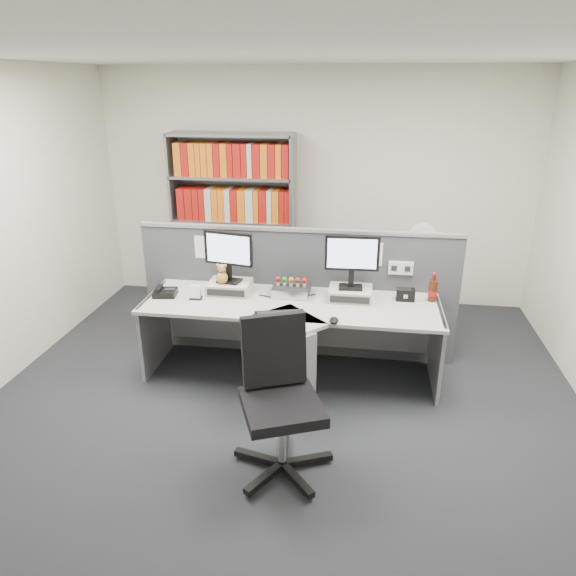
% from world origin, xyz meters
% --- Properties ---
extents(ground, '(5.50, 5.50, 0.00)m').
position_xyz_m(ground, '(0.00, 0.00, 0.00)').
color(ground, '#2B2D33').
rests_on(ground, ground).
extents(room_shell, '(5.04, 5.54, 2.72)m').
position_xyz_m(room_shell, '(0.00, 0.00, 1.79)').
color(room_shell, silver).
rests_on(room_shell, ground).
extents(partition, '(3.00, 0.08, 1.27)m').
position_xyz_m(partition, '(0.00, 1.25, 0.65)').
color(partition, '#44464D').
rests_on(partition, ground).
extents(desk, '(2.60, 1.20, 0.72)m').
position_xyz_m(desk, '(0.00, 0.60, 0.46)').
color(desk, '#B2B3AC').
rests_on(desk, ground).
extents(monitor_riser_left, '(0.38, 0.31, 0.10)m').
position_xyz_m(monitor_riser_left, '(-0.59, 0.98, 0.77)').
color(monitor_riser_left, '#BFB49E').
rests_on(monitor_riser_left, desk).
extents(monitor_riser_right, '(0.38, 0.31, 0.10)m').
position_xyz_m(monitor_riser_right, '(0.51, 0.98, 0.77)').
color(monitor_riser_right, '#BFB49E').
rests_on(monitor_riser_right, desk).
extents(monitor_left, '(0.46, 0.18, 0.47)m').
position_xyz_m(monitor_left, '(-0.59, 0.98, 1.10)').
color(monitor_left, black).
rests_on(monitor_left, monitor_riser_left).
extents(monitor_right, '(0.47, 0.16, 0.48)m').
position_xyz_m(monitor_right, '(0.51, 0.98, 1.11)').
color(monitor_right, black).
rests_on(monitor_right, monitor_riser_right).
extents(desktop_pc, '(0.33, 0.29, 0.09)m').
position_xyz_m(desktop_pc, '(-0.02, 1.01, 0.76)').
color(desktop_pc, black).
rests_on(desktop_pc, desk).
extents(figurines, '(0.29, 0.05, 0.09)m').
position_xyz_m(figurines, '(-0.02, 0.99, 0.86)').
color(figurines, '#BFB49E').
rests_on(figurines, desktop_pc).
extents(keyboard, '(0.44, 0.26, 0.03)m').
position_xyz_m(keyboard, '(-0.05, 0.51, 0.73)').
color(keyboard, black).
rests_on(keyboard, desk).
extents(mouse, '(0.07, 0.12, 0.04)m').
position_xyz_m(mouse, '(0.40, 0.45, 0.74)').
color(mouse, black).
rests_on(mouse, desk).
extents(desk_phone, '(0.22, 0.20, 0.09)m').
position_xyz_m(desk_phone, '(-1.15, 0.81, 0.75)').
color(desk_phone, black).
rests_on(desk_phone, desk).
extents(desk_calendar, '(0.11, 0.08, 0.13)m').
position_xyz_m(desk_calendar, '(-0.85, 0.77, 0.77)').
color(desk_calendar, black).
rests_on(desk_calendar, desk).
extents(plush_toy, '(0.11, 0.11, 0.19)m').
position_xyz_m(plush_toy, '(-0.64, 0.93, 0.90)').
color(plush_toy, '#B87E3D').
rests_on(plush_toy, monitor_riser_left).
extents(speaker, '(0.16, 0.09, 0.11)m').
position_xyz_m(speaker, '(0.99, 1.01, 0.77)').
color(speaker, black).
rests_on(speaker, desk).
extents(cola_bottle, '(0.08, 0.08, 0.26)m').
position_xyz_m(cola_bottle, '(1.23, 1.03, 0.82)').
color(cola_bottle, '#3F190A').
rests_on(cola_bottle, desk).
extents(shelving_unit, '(1.41, 0.40, 2.00)m').
position_xyz_m(shelving_unit, '(-0.90, 2.44, 0.98)').
color(shelving_unit, slate).
rests_on(shelving_unit, ground).
extents(filing_cabinet, '(0.45, 0.61, 0.70)m').
position_xyz_m(filing_cabinet, '(1.20, 1.99, 0.35)').
color(filing_cabinet, slate).
rests_on(filing_cabinet, ground).
extents(desk_fan, '(0.28, 0.17, 0.48)m').
position_xyz_m(desk_fan, '(1.20, 1.99, 1.00)').
color(desk_fan, white).
rests_on(desk_fan, filing_cabinet).
extents(office_chair, '(0.70, 0.69, 1.06)m').
position_xyz_m(office_chair, '(0.09, -0.40, 0.57)').
color(office_chair, silver).
rests_on(office_chair, ground).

